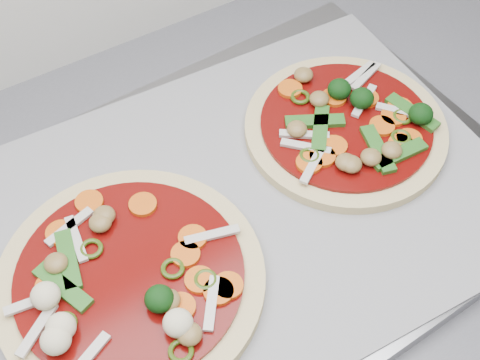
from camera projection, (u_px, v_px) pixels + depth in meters
countertop at (290, 224)px, 0.64m from camera, size 3.60×0.60×0.04m
baking_tray at (244, 209)px, 0.62m from camera, size 0.52×0.39×0.02m
parchment at (245, 203)px, 0.61m from camera, size 0.50×0.37×0.00m
pizza_left at (128, 280)px, 0.55m from camera, size 0.27×0.27×0.04m
pizza_right at (348, 127)px, 0.66m from camera, size 0.22×0.22×0.03m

